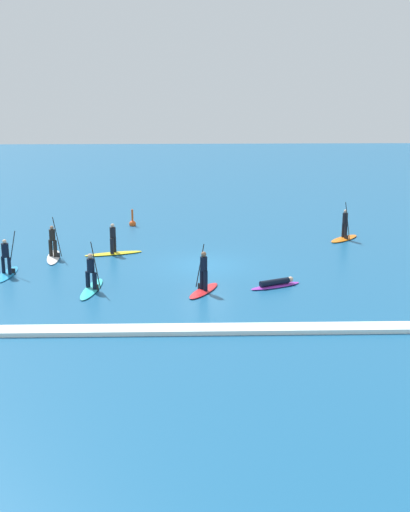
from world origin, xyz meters
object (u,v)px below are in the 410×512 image
Objects in this scene: surfer_on_blue_board at (6,265)px; surfer_on_orange_board at (344,233)px; surfer_on_teal_board at (91,281)px; surfer_on_purple_board at (276,284)px; surfer_on_white_board at (53,250)px; surfer_on_yellow_board at (113,247)px; marker_buoy at (133,223)px; surfer_on_red_board at (204,281)px.

surfer_on_orange_board reaches higher than surfer_on_blue_board.
surfer_on_teal_board reaches higher than surfer_on_purple_board.
surfer_on_purple_board is at bearing 57.71° from surfer_on_white_board.
surfer_on_blue_board is 19.52m from surfer_on_orange_board.
surfer_on_blue_board reaches higher than surfer_on_purple_board.
surfer_on_orange_board is 10.53m from surfer_on_purple_board.
surfer_on_blue_board is 0.90× the size of surfer_on_yellow_board.
surfer_on_yellow_board is 2.70× the size of marker_buoy.
surfer_on_purple_board is at bearing -59.88° from marker_buoy.
surfer_on_teal_board reaches higher than surfer_on_white_board.
surfer_on_yellow_board is 1.24× the size of surfer_on_purple_board.
marker_buoy is (5.37, 10.96, -0.33)m from surfer_on_blue_board.
surfer_on_blue_board is at bearing 145.49° from surfer_on_purple_board.
surfer_on_red_board reaches higher than surfer_on_yellow_board.
surfer_on_teal_board is 2.80× the size of marker_buoy.
surfer_on_purple_board is 15.28m from marker_buoy.
surfer_on_purple_board is 2.18× the size of marker_buoy.
surfer_on_orange_board is at bearing -3.83° from surfer_on_yellow_board.
surfer_on_teal_board reaches higher than surfer_on_blue_board.
surfer_on_blue_board is 1.11× the size of surfer_on_purple_board.
surfer_on_teal_board is at bearing -11.94° from surfer_on_orange_board.
surfer_on_orange_board is 0.74× the size of surfer_on_yellow_board.
marker_buoy is (-7.67, 13.22, 0.04)m from surfer_on_purple_board.
surfer_on_blue_board is 0.91× the size of surfer_on_white_board.
surfer_on_white_board is at bearing -33.60° from surfer_on_orange_board.
surfer_on_blue_board is at bearing -116.09° from marker_buoy.
surfer_on_yellow_board is (4.85, 3.81, -0.11)m from surfer_on_blue_board.
surfer_on_white_board reaches higher than surfer_on_red_board.
surfer_on_blue_board is 1.20× the size of surfer_on_orange_board.
surfer_on_teal_board is 6.33m from surfer_on_white_board.
surfer_on_white_board is 2.66× the size of marker_buoy.
marker_buoy is (-4.27, 13.87, -0.31)m from surfer_on_red_board.
surfer_on_yellow_board is (0.36, 6.33, -0.01)m from surfer_on_teal_board.
surfer_on_red_board is 8.25m from surfer_on_yellow_board.
surfer_on_purple_board is at bearing -52.20° from surfer_on_red_board.
surfer_on_white_board is at bearing -24.99° from surfer_on_blue_board.
surfer_on_teal_board is at bearing -93.70° from marker_buoy.
surfer_on_yellow_board reaches higher than marker_buoy.
surfer_on_teal_board is 8.55m from surfer_on_purple_board.
surfer_on_red_board is at bearing 166.14° from surfer_on_purple_board.
surfer_on_red_board is 2.22× the size of marker_buoy.
surfer_on_orange_board reaches higher than surfer_on_purple_board.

